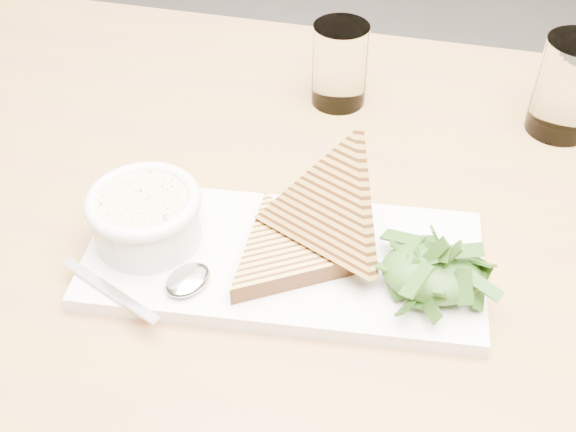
% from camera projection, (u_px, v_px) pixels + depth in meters
% --- Properties ---
extents(table_top, '(1.34, 0.91, 0.04)m').
position_uv_depth(table_top, '(332.00, 250.00, 0.77)').
color(table_top, '#A27537').
rests_on(table_top, ground).
extents(table_leg_bl, '(0.06, 0.06, 0.69)m').
position_uv_depth(table_leg_bl, '(46.00, 194.00, 1.39)').
color(table_leg_bl, '#A27537').
rests_on(table_leg_bl, ground).
extents(platter, '(0.40, 0.20, 0.02)m').
position_uv_depth(platter, '(284.00, 260.00, 0.72)').
color(platter, white).
rests_on(platter, table_top).
extents(soup_bowl, '(0.11, 0.11, 0.04)m').
position_uv_depth(soup_bowl, '(147.00, 222.00, 0.71)').
color(soup_bowl, white).
rests_on(soup_bowl, platter).
extents(soup, '(0.09, 0.09, 0.01)m').
position_uv_depth(soup, '(143.00, 202.00, 0.70)').
color(soup, beige).
rests_on(soup, soup_bowl).
extents(bowl_rim, '(0.11, 0.11, 0.01)m').
position_uv_depth(bowl_rim, '(143.00, 201.00, 0.69)').
color(bowl_rim, white).
rests_on(bowl_rim, soup_bowl).
extents(sandwich_flat, '(0.22, 0.22, 0.02)m').
position_uv_depth(sandwich_flat, '(289.00, 252.00, 0.70)').
color(sandwich_flat, gold).
rests_on(sandwich_flat, platter).
extents(sandwich_lean, '(0.21, 0.21, 0.18)m').
position_uv_depth(sandwich_lean, '(329.00, 210.00, 0.68)').
color(sandwich_lean, gold).
rests_on(sandwich_lean, sandwich_flat).
extents(salad_base, '(0.09, 0.07, 0.04)m').
position_uv_depth(salad_base, '(432.00, 273.00, 0.67)').
color(salad_base, '#1C460F').
rests_on(salad_base, platter).
extents(arugula_pile, '(0.11, 0.10, 0.05)m').
position_uv_depth(arugula_pile, '(433.00, 266.00, 0.66)').
color(arugula_pile, '#31501F').
rests_on(arugula_pile, platter).
extents(spoon_bowl, '(0.05, 0.06, 0.01)m').
position_uv_depth(spoon_bowl, '(188.00, 280.00, 0.68)').
color(spoon_bowl, silver).
rests_on(spoon_bowl, platter).
extents(spoon_handle, '(0.12, 0.06, 0.00)m').
position_uv_depth(spoon_handle, '(109.00, 290.00, 0.67)').
color(spoon_handle, silver).
rests_on(spoon_handle, platter).
extents(glass_near, '(0.07, 0.07, 0.11)m').
position_uv_depth(glass_near, '(340.00, 65.00, 0.90)').
color(glass_near, white).
rests_on(glass_near, table_top).
extents(glass_far, '(0.08, 0.08, 0.12)m').
position_uv_depth(glass_far, '(569.00, 87.00, 0.85)').
color(glass_far, white).
rests_on(glass_far, table_top).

